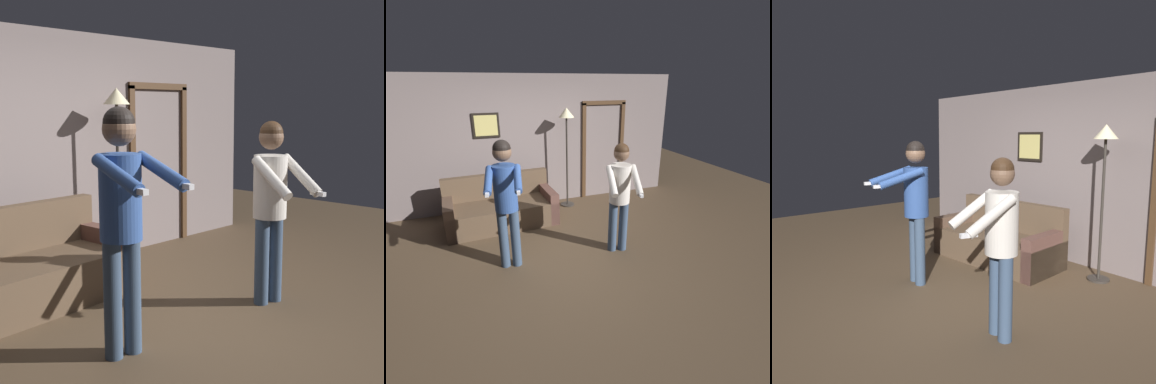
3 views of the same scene
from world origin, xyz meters
TOP-DOWN VIEW (x-y plane):
  - ground_plane at (0.00, 0.00)m, footprint 12.00×12.00m
  - back_wall_assembly at (0.02, 2.18)m, footprint 6.40×0.10m
  - couch at (-0.68, 1.38)m, footprint 1.94×0.96m
  - torchiere_lamp at (0.72, 1.81)m, footprint 0.30×0.30m
  - person_standing_left at (-0.73, -0.04)m, footprint 0.51×0.76m
  - person_standing_right at (0.87, -0.18)m, footprint 0.53×0.67m

SIDE VIEW (x-z plane):
  - ground_plane at x=0.00m, z-range 0.00..0.00m
  - couch at x=-0.68m, z-range -0.16..0.71m
  - person_standing_right at x=0.87m, z-range 0.17..1.83m
  - person_standing_left at x=-0.73m, z-range 0.20..1.99m
  - back_wall_assembly at x=0.02m, z-range 0.00..2.60m
  - torchiere_lamp at x=0.72m, z-range 0.62..2.61m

